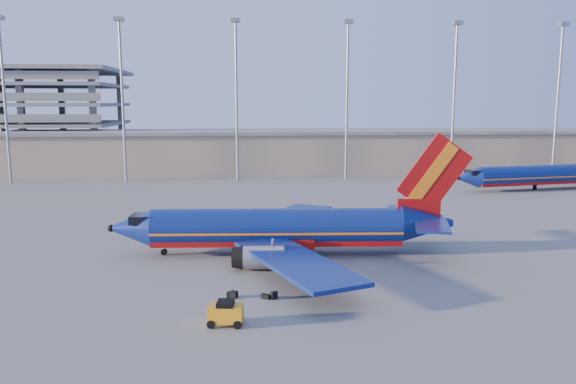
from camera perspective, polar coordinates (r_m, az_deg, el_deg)
The scene contains 7 objects.
ground at distance 57.93m, azimuth -0.45°, elevation -5.01°, with size 220.00×220.00×0.00m, color slate.
terminal_building at distance 115.32m, azimuth 2.37°, elevation 4.21°, with size 122.00×16.00×8.50m.
light_mast_row at distance 102.49m, azimuth 0.43°, elevation 11.02°, with size 101.60×1.60×28.65m.
aircraft_main at distance 52.46m, azimuth -0.26°, elevation -3.78°, with size 33.72×32.38×11.41m.
aircraft_second at distance 100.41m, azimuth 24.20°, elevation 1.60°, with size 30.92×12.34×10.53m.
baggage_tug at distance 36.88m, azimuth -6.36°, elevation -12.09°, with size 2.38×1.61×1.60m.
luggage_pile at distance 41.67m, azimuth -3.96°, elevation -10.41°, with size 3.74×1.09×0.55m.
Camera 1 is at (-4.16, -56.03, 14.13)m, focal length 35.00 mm.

